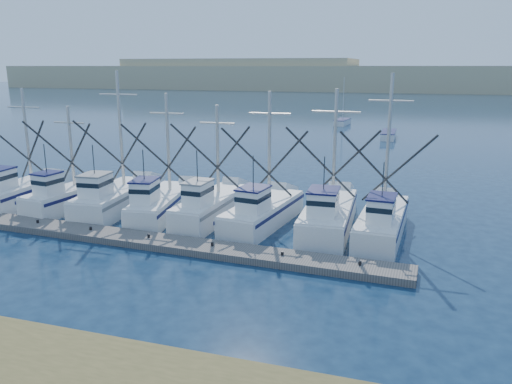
% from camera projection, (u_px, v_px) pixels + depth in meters
% --- Properties ---
extents(ground, '(500.00, 500.00, 0.00)m').
position_uv_depth(ground, '(257.00, 324.00, 19.78)').
color(ground, '#0C1E35').
rests_on(ground, ground).
extents(floating_dock, '(29.50, 3.34, 0.39)m').
position_uv_depth(floating_dock, '(149.00, 241.00, 28.59)').
color(floating_dock, slate).
rests_on(floating_dock, ground).
extents(dune_ridge, '(360.00, 60.00, 10.00)m').
position_uv_depth(dune_ridge, '(402.00, 78.00, 212.97)').
color(dune_ridge, tan).
rests_on(dune_ridge, ground).
extents(trawler_fleet, '(28.58, 8.95, 9.64)m').
position_uv_depth(trawler_fleet, '(194.00, 206.00, 32.88)').
color(trawler_fleet, white).
rests_on(trawler_fleet, ground).
extents(sailboat_near, '(1.86, 6.79, 8.10)m').
position_uv_depth(sailboat_near, '(389.00, 135.00, 70.49)').
color(sailboat_near, white).
rests_on(sailboat_near, ground).
extents(sailboat_far, '(2.36, 5.74, 8.10)m').
position_uv_depth(sailboat_far, '(342.00, 122.00, 86.50)').
color(sailboat_far, white).
rests_on(sailboat_far, ground).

